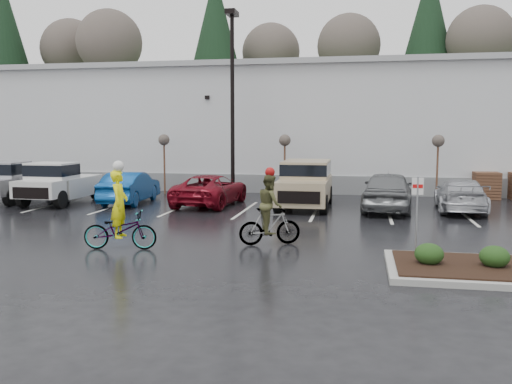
% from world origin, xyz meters
% --- Properties ---
extents(ground, '(120.00, 120.00, 0.00)m').
position_xyz_m(ground, '(0.00, 0.00, 0.00)').
color(ground, black).
rests_on(ground, ground).
extents(warehouse, '(60.50, 15.50, 7.20)m').
position_xyz_m(warehouse, '(0.00, 21.99, 3.65)').
color(warehouse, silver).
rests_on(warehouse, ground).
extents(wooded_ridge, '(80.00, 25.00, 6.00)m').
position_xyz_m(wooded_ridge, '(0.00, 45.00, 3.00)').
color(wooded_ridge, '#20401A').
rests_on(wooded_ridge, ground).
extents(lamppost, '(0.50, 1.00, 9.22)m').
position_xyz_m(lamppost, '(-4.00, 12.00, 5.69)').
color(lamppost, black).
rests_on(lamppost, ground).
extents(sapling_west, '(0.60, 0.60, 3.20)m').
position_xyz_m(sapling_west, '(-8.00, 13.00, 2.73)').
color(sapling_west, '#492D1D').
rests_on(sapling_west, ground).
extents(sapling_mid, '(0.60, 0.60, 3.20)m').
position_xyz_m(sapling_mid, '(-1.50, 13.00, 2.73)').
color(sapling_mid, '#492D1D').
rests_on(sapling_mid, ground).
extents(sapling_east, '(0.60, 0.60, 3.20)m').
position_xyz_m(sapling_east, '(6.00, 13.00, 2.73)').
color(sapling_east, '#492D1D').
rests_on(sapling_east, ground).
extents(pallet_stack_a, '(1.20, 1.20, 1.35)m').
position_xyz_m(pallet_stack_a, '(8.50, 14.00, 0.68)').
color(pallet_stack_a, '#492D1D').
rests_on(pallet_stack_a, ground).
extents(shrub_a, '(0.70, 0.70, 0.52)m').
position_xyz_m(shrub_a, '(4.00, -1.00, 0.41)').
color(shrub_a, black).
rests_on(shrub_a, curb_island).
extents(shrub_b, '(0.70, 0.70, 0.52)m').
position_xyz_m(shrub_b, '(5.50, -1.00, 0.41)').
color(shrub_b, black).
rests_on(shrub_b, curb_island).
extents(fire_lane_sign, '(0.30, 0.05, 2.20)m').
position_xyz_m(fire_lane_sign, '(3.80, 0.20, 1.41)').
color(fire_lane_sign, gray).
rests_on(fire_lane_sign, ground).
extents(pickup_silver, '(2.10, 5.20, 1.96)m').
position_xyz_m(pickup_silver, '(-14.07, 8.97, 0.98)').
color(pickup_silver, '#A3A4AA').
rests_on(pickup_silver, ground).
extents(pickup_white, '(2.10, 5.20, 1.96)m').
position_xyz_m(pickup_white, '(-11.44, 8.71, 0.98)').
color(pickup_white, silver).
rests_on(pickup_white, ground).
extents(car_blue, '(1.88, 4.60, 1.48)m').
position_xyz_m(car_blue, '(-8.28, 9.17, 0.74)').
color(car_blue, navy).
rests_on(car_blue, ground).
extents(car_red, '(2.74, 5.22, 1.40)m').
position_xyz_m(car_red, '(-4.39, 9.27, 0.70)').
color(car_red, maroon).
rests_on(car_red, ground).
extents(suv_tan, '(2.20, 5.10, 2.06)m').
position_xyz_m(suv_tan, '(-0.08, 9.33, 1.03)').
color(suv_tan, tan).
rests_on(suv_tan, ground).
extents(car_grey, '(2.47, 5.18, 1.71)m').
position_xyz_m(car_grey, '(3.49, 9.03, 0.85)').
color(car_grey, slate).
rests_on(car_grey, ground).
extents(car_far_silver, '(2.24, 4.86, 1.38)m').
position_xyz_m(car_far_silver, '(6.49, 9.41, 0.69)').
color(car_far_silver, '#B6B8BE').
rests_on(car_far_silver, ground).
extents(cyclist_hivis, '(2.20, 1.06, 2.56)m').
position_xyz_m(cyclist_hivis, '(-4.44, -0.19, 0.78)').
color(cyclist_hivis, '#3F3F44').
rests_on(cyclist_hivis, ground).
extents(cyclist_olive, '(1.86, 1.16, 2.33)m').
position_xyz_m(cyclist_olive, '(-0.31, 1.22, 0.85)').
color(cyclist_olive, '#3F3F44').
rests_on(cyclist_olive, ground).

